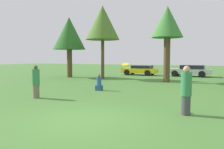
# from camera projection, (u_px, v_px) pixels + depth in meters

# --- Properties ---
(ground_plane) EXTENTS (120.00, 120.00, 0.00)m
(ground_plane) POSITION_uv_depth(u_px,v_px,m) (86.00, 120.00, 7.42)
(ground_plane) COLOR #477A33
(person_thrower) EXTENTS (0.38, 0.38, 1.69)m
(person_thrower) POSITION_uv_depth(u_px,v_px,m) (36.00, 82.00, 11.44)
(person_thrower) COLOR #726651
(person_thrower) RESTS_ON ground
(person_catcher) EXTENTS (0.38, 0.38, 1.77)m
(person_catcher) POSITION_uv_depth(u_px,v_px,m) (186.00, 90.00, 8.01)
(person_catcher) COLOR #3F3F47
(person_catcher) RESTS_ON ground
(frisbee) EXTENTS (0.30, 0.29, 0.15)m
(frisbee) POSITION_uv_depth(u_px,v_px,m) (125.00, 64.00, 9.01)
(frisbee) COLOR yellow
(bystander_sitting) EXTENTS (0.40, 0.33, 1.05)m
(bystander_sitting) POSITION_uv_depth(u_px,v_px,m) (99.00, 84.00, 14.17)
(bystander_sitting) COLOR navy
(bystander_sitting) RESTS_ON ground
(tree_0) EXTENTS (3.41, 3.41, 6.40)m
(tree_0) POSITION_uv_depth(u_px,v_px,m) (69.00, 34.00, 23.81)
(tree_0) COLOR brown
(tree_0) RESTS_ON ground
(tree_1) EXTENTS (3.33, 3.33, 7.20)m
(tree_1) POSITION_uv_depth(u_px,v_px,m) (103.00, 23.00, 21.92)
(tree_1) COLOR brown
(tree_1) RESTS_ON ground
(tree_2) EXTENTS (2.62, 2.62, 6.41)m
(tree_2) POSITION_uv_depth(u_px,v_px,m) (167.00, 24.00, 18.76)
(tree_2) COLOR brown
(tree_2) RESTS_ON ground
(parked_car_yellow) EXTENTS (4.21, 2.15, 1.18)m
(parked_car_yellow) POSITION_uv_depth(u_px,v_px,m) (140.00, 70.00, 27.07)
(parked_car_yellow) COLOR gold
(parked_car_yellow) RESTS_ON ground
(parked_car_silver) EXTENTS (4.59, 2.16, 1.27)m
(parked_car_silver) POSITION_uv_depth(u_px,v_px,m) (190.00, 70.00, 25.03)
(parked_car_silver) COLOR #B2B2B7
(parked_car_silver) RESTS_ON ground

